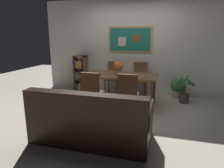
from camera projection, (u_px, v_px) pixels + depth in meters
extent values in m
plane|color=beige|center=(118.00, 112.00, 4.34)|extent=(12.00, 12.00, 0.00)
cube|color=silver|center=(133.00, 47.00, 5.61)|extent=(5.20, 0.10, 2.60)
cube|color=tan|center=(130.00, 40.00, 5.52)|extent=(1.21, 0.02, 0.71)
cube|color=#1E7260|center=(130.00, 40.00, 5.50)|extent=(1.11, 0.01, 0.61)
cube|color=beige|center=(122.00, 42.00, 5.57)|extent=(0.22, 0.00, 0.25)
cube|color=brown|center=(136.00, 38.00, 5.44)|extent=(0.18, 0.00, 0.20)
cube|color=brown|center=(120.00, 75.00, 4.70)|extent=(1.69, 0.91, 0.04)
cylinder|color=brown|center=(84.00, 92.00, 4.64)|extent=(0.07, 0.07, 0.68)
cylinder|color=brown|center=(151.00, 97.00, 4.23)|extent=(0.07, 0.07, 0.68)
cylinder|color=brown|center=(95.00, 85.00, 5.34)|extent=(0.07, 0.07, 0.68)
cylinder|color=brown|center=(154.00, 89.00, 4.93)|extent=(0.07, 0.07, 0.68)
cube|color=brown|center=(129.00, 96.00, 3.99)|extent=(0.40, 0.40, 0.03)
cube|color=beige|center=(129.00, 95.00, 3.98)|extent=(0.36, 0.36, 0.03)
cylinder|color=brown|center=(118.00, 109.00, 3.93)|extent=(0.04, 0.04, 0.42)
cylinder|color=brown|center=(136.00, 111.00, 3.84)|extent=(0.04, 0.04, 0.42)
cylinder|color=brown|center=(122.00, 103.00, 4.24)|extent=(0.04, 0.04, 0.42)
cylinder|color=brown|center=(138.00, 105.00, 4.15)|extent=(0.04, 0.04, 0.42)
cube|color=brown|center=(127.00, 86.00, 3.76)|extent=(0.38, 0.04, 0.46)
cube|color=brown|center=(127.00, 76.00, 3.72)|extent=(0.38, 0.05, 0.06)
cube|color=brown|center=(94.00, 94.00, 4.15)|extent=(0.40, 0.40, 0.03)
cube|color=beige|center=(94.00, 92.00, 4.14)|extent=(0.36, 0.36, 0.03)
cylinder|color=brown|center=(83.00, 106.00, 4.09)|extent=(0.04, 0.04, 0.42)
cylinder|color=brown|center=(99.00, 108.00, 3.99)|extent=(0.04, 0.04, 0.42)
cylinder|color=brown|center=(89.00, 101.00, 4.40)|extent=(0.04, 0.04, 0.42)
cylinder|color=brown|center=(104.00, 102.00, 4.31)|extent=(0.04, 0.04, 0.42)
cube|color=brown|center=(90.00, 84.00, 3.92)|extent=(0.38, 0.04, 0.46)
cube|color=brown|center=(90.00, 74.00, 3.88)|extent=(0.38, 0.05, 0.06)
cube|color=brown|center=(113.00, 79.00, 5.55)|extent=(0.40, 0.40, 0.03)
cube|color=beige|center=(113.00, 78.00, 5.54)|extent=(0.36, 0.36, 0.03)
cylinder|color=brown|center=(120.00, 86.00, 5.71)|extent=(0.04, 0.04, 0.42)
cylinder|color=brown|center=(109.00, 85.00, 5.80)|extent=(0.04, 0.04, 0.42)
cylinder|color=brown|center=(117.00, 89.00, 5.40)|extent=(0.04, 0.04, 0.42)
cylinder|color=brown|center=(105.00, 88.00, 5.49)|extent=(0.04, 0.04, 0.42)
cube|color=brown|center=(114.00, 70.00, 5.66)|extent=(0.38, 0.04, 0.46)
cube|color=brown|center=(114.00, 63.00, 5.61)|extent=(0.38, 0.05, 0.06)
cube|color=brown|center=(139.00, 81.00, 5.39)|extent=(0.40, 0.40, 0.03)
cube|color=beige|center=(139.00, 80.00, 5.38)|extent=(0.36, 0.36, 0.03)
cylinder|color=brown|center=(146.00, 88.00, 5.55)|extent=(0.04, 0.04, 0.42)
cylinder|color=brown|center=(134.00, 87.00, 5.64)|extent=(0.04, 0.04, 0.42)
cylinder|color=brown|center=(145.00, 91.00, 5.23)|extent=(0.04, 0.04, 0.42)
cylinder|color=brown|center=(132.00, 90.00, 5.32)|extent=(0.04, 0.04, 0.42)
cube|color=brown|center=(141.00, 71.00, 5.50)|extent=(0.38, 0.04, 0.46)
cube|color=brown|center=(141.00, 63.00, 5.45)|extent=(0.38, 0.05, 0.06)
cube|color=black|center=(93.00, 127.00, 3.17)|extent=(1.80, 0.84, 0.40)
cube|color=black|center=(84.00, 109.00, 2.78)|extent=(1.80, 0.20, 0.44)
cube|color=black|center=(46.00, 104.00, 3.32)|extent=(0.18, 0.80, 0.22)
cube|color=black|center=(145.00, 114.00, 2.89)|extent=(0.18, 0.80, 0.22)
cube|color=#B78C33|center=(60.00, 106.00, 3.04)|extent=(0.32, 0.16, 0.33)
cube|color=#334C72|center=(88.00, 109.00, 2.92)|extent=(0.32, 0.16, 0.33)
cube|color=brown|center=(76.00, 73.00, 5.99)|extent=(0.03, 0.28, 1.05)
cube|color=brown|center=(86.00, 74.00, 5.90)|extent=(0.03, 0.28, 1.05)
cube|color=brown|center=(81.00, 90.00, 6.07)|extent=(0.36, 0.28, 0.03)
cube|color=brown|center=(80.00, 56.00, 5.83)|extent=(0.36, 0.28, 0.03)
cube|color=brown|center=(81.00, 79.00, 5.99)|extent=(0.30, 0.28, 0.02)
cube|color=brown|center=(80.00, 68.00, 5.91)|extent=(0.30, 0.28, 0.02)
cube|color=#337247|center=(77.00, 86.00, 6.07)|extent=(0.04, 0.22, 0.21)
cube|color=#337247|center=(79.00, 87.00, 6.06)|extent=(0.05, 0.22, 0.16)
cube|color=beige|center=(81.00, 86.00, 6.04)|extent=(0.06, 0.22, 0.20)
cube|color=#337247|center=(83.00, 87.00, 6.03)|extent=(0.05, 0.22, 0.19)
cube|color=#595960|center=(84.00, 87.00, 6.02)|extent=(0.04, 0.22, 0.18)
cube|color=gold|center=(86.00, 87.00, 6.00)|extent=(0.04, 0.22, 0.20)
cube|color=#337247|center=(77.00, 75.00, 5.99)|extent=(0.04, 0.22, 0.23)
cube|color=#337247|center=(79.00, 75.00, 5.98)|extent=(0.05, 0.22, 0.22)
cube|color=#7F3F72|center=(80.00, 75.00, 5.96)|extent=(0.04, 0.22, 0.22)
cube|color=black|center=(82.00, 75.00, 5.95)|extent=(0.05, 0.22, 0.23)
cube|color=beige|center=(83.00, 75.00, 5.94)|extent=(0.05, 0.22, 0.23)
cube|color=#337247|center=(85.00, 76.00, 5.93)|extent=(0.04, 0.22, 0.18)
cube|color=#2D4C8C|center=(77.00, 63.00, 5.91)|extent=(0.04, 0.22, 0.24)
cube|color=gold|center=(78.00, 64.00, 5.90)|extent=(0.06, 0.22, 0.17)
cube|color=gold|center=(80.00, 64.00, 5.88)|extent=(0.06, 0.22, 0.21)
cube|color=gold|center=(82.00, 64.00, 5.87)|extent=(0.04, 0.22, 0.19)
cylinder|color=#B2ADA3|center=(177.00, 94.00, 5.35)|extent=(0.25, 0.25, 0.20)
cylinder|color=#332319|center=(177.00, 91.00, 5.33)|extent=(0.22, 0.22, 0.02)
sphere|color=#387F3D|center=(178.00, 85.00, 5.29)|extent=(0.36, 0.36, 0.36)
cylinder|color=#387F3D|center=(179.00, 95.00, 5.21)|extent=(0.03, 0.03, 0.28)
cylinder|color=#387F3D|center=(181.00, 93.00, 5.39)|extent=(0.03, 0.03, 0.27)
cylinder|color=#4C4742|center=(184.00, 98.00, 4.93)|extent=(0.22, 0.22, 0.22)
cylinder|color=#332319|center=(184.00, 95.00, 4.91)|extent=(0.20, 0.20, 0.02)
cylinder|color=brown|center=(185.00, 89.00, 4.88)|extent=(0.04, 0.04, 0.26)
cone|color=#387F3D|center=(190.00, 81.00, 4.81)|extent=(0.09, 0.22, 0.22)
cone|color=#387F3D|center=(186.00, 79.00, 4.90)|extent=(0.23, 0.12, 0.27)
cone|color=#387F3D|center=(181.00, 79.00, 4.94)|extent=(0.25, 0.27, 0.26)
cone|color=#387F3D|center=(183.00, 80.00, 4.78)|extent=(0.21, 0.21, 0.26)
cone|color=#387F3D|center=(189.00, 82.00, 4.67)|extent=(0.31, 0.21, 0.26)
cylinder|color=tan|center=(118.00, 72.00, 4.72)|extent=(0.13, 0.13, 0.12)
sphere|color=#D86633|center=(118.00, 66.00, 4.69)|extent=(0.22, 0.22, 0.22)
sphere|color=#D86633|center=(117.00, 66.00, 4.78)|extent=(0.07, 0.07, 0.07)
sphere|color=#EACC4C|center=(119.00, 67.00, 4.61)|extent=(0.05, 0.05, 0.05)
sphere|color=pink|center=(122.00, 66.00, 4.69)|extent=(0.08, 0.08, 0.08)
cube|color=black|center=(134.00, 74.00, 4.71)|extent=(0.10, 0.16, 0.02)
cube|color=gray|center=(134.00, 73.00, 4.70)|extent=(0.07, 0.10, 0.00)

